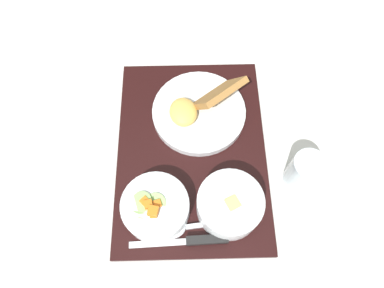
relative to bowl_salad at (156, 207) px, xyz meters
name	(u,v)px	position (x,y,z in m)	size (l,w,h in m)	color
ground_plane	(192,152)	(0.13, -0.07, -0.04)	(4.00, 4.00, 0.00)	silver
serving_tray	(192,151)	(0.13, -0.07, -0.03)	(0.44, 0.31, 0.01)	black
bowl_salad	(156,207)	(0.00, 0.00, 0.00)	(0.13, 0.13, 0.06)	silver
bowl_soup	(230,204)	(0.00, -0.14, 0.01)	(0.12, 0.12, 0.06)	silver
plate_main	(200,110)	(0.21, -0.09, -0.01)	(0.20, 0.20, 0.09)	silver
knife	(200,240)	(-0.06, -0.08, -0.02)	(0.02, 0.18, 0.02)	silver
spoon	(183,228)	(-0.03, -0.05, -0.02)	(0.04, 0.17, 0.01)	silver
glass_water	(304,172)	(0.07, -0.28, 0.00)	(0.06, 0.06, 0.09)	silver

